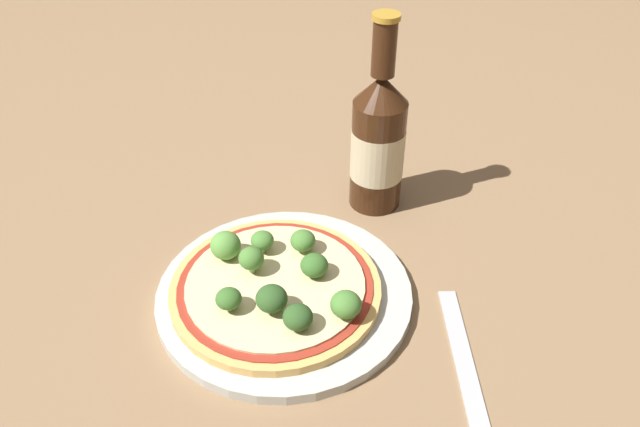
% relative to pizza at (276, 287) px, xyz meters
% --- Properties ---
extents(ground_plane, '(3.00, 3.00, 0.00)m').
position_rel_pizza_xyz_m(ground_plane, '(-0.01, 0.03, -0.02)').
color(ground_plane, '#846647').
extents(plate, '(0.27, 0.27, 0.01)m').
position_rel_pizza_xyz_m(plate, '(0.01, 0.01, -0.01)').
color(plate, '#B2B7B2').
rests_on(plate, ground_plane).
extents(pizza, '(0.22, 0.22, 0.01)m').
position_rel_pizza_xyz_m(pizza, '(0.00, 0.00, 0.00)').
color(pizza, tan).
rests_on(pizza, plate).
extents(broccoli_floret_0, '(0.03, 0.03, 0.02)m').
position_rel_pizza_xyz_m(broccoli_floret_0, '(0.01, 0.06, 0.02)').
color(broccoli_floret_0, '#89A866').
rests_on(broccoli_floret_0, pizza).
extents(broccoli_floret_1, '(0.03, 0.03, 0.02)m').
position_rel_pizza_xyz_m(broccoli_floret_1, '(0.03, 0.02, 0.02)').
color(broccoli_floret_1, '#89A866').
rests_on(broccoli_floret_1, pizza).
extents(broccoli_floret_2, '(0.03, 0.03, 0.02)m').
position_rel_pizza_xyz_m(broccoli_floret_2, '(-0.03, -0.05, 0.02)').
color(broccoli_floret_2, '#89A866').
rests_on(broccoli_floret_2, pizza).
extents(broccoli_floret_3, '(0.03, 0.03, 0.03)m').
position_rel_pizza_xyz_m(broccoli_floret_3, '(0.04, -0.05, 0.02)').
color(broccoli_floret_3, '#89A866').
rests_on(broccoli_floret_3, pizza).
extents(broccoli_floret_4, '(0.03, 0.03, 0.03)m').
position_rel_pizza_xyz_m(broccoli_floret_4, '(-0.06, 0.02, 0.02)').
color(broccoli_floret_4, '#89A866').
rests_on(broccoli_floret_4, pizza).
extents(broccoli_floret_5, '(0.02, 0.02, 0.02)m').
position_rel_pizza_xyz_m(broccoli_floret_5, '(-0.03, 0.04, 0.02)').
color(broccoli_floret_5, '#89A866').
rests_on(broccoli_floret_5, pizza).
extents(broccoli_floret_6, '(0.03, 0.03, 0.03)m').
position_rel_pizza_xyz_m(broccoli_floret_6, '(0.01, -0.04, 0.02)').
color(broccoli_floret_6, '#89A866').
rests_on(broccoli_floret_6, pizza).
extents(broccoli_floret_7, '(0.03, 0.03, 0.03)m').
position_rel_pizza_xyz_m(broccoli_floret_7, '(0.08, -0.02, 0.02)').
color(broccoli_floret_7, '#89A866').
rests_on(broccoli_floret_7, pizza).
extents(broccoli_floret_8, '(0.03, 0.03, 0.03)m').
position_rel_pizza_xyz_m(broccoli_floret_8, '(-0.03, 0.01, 0.02)').
color(broccoli_floret_8, '#89A866').
rests_on(broccoli_floret_8, pizza).
extents(beer_bottle, '(0.06, 0.06, 0.24)m').
position_rel_pizza_xyz_m(beer_bottle, '(0.05, 0.20, 0.07)').
color(beer_bottle, '#381E0F').
rests_on(beer_bottle, ground_plane).
extents(fork, '(0.08, 0.17, 0.00)m').
position_rel_pizza_xyz_m(fork, '(0.20, -0.01, -0.02)').
color(fork, '#B2B2B7').
rests_on(fork, ground_plane).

